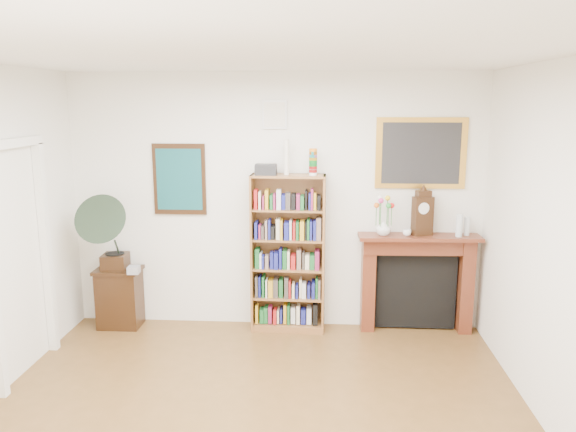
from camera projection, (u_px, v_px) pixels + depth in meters
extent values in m
cube|color=white|center=(239.00, 49.00, 3.42)|extent=(4.50, 5.00, 0.01)
cube|color=white|center=(275.00, 202.00, 6.15)|extent=(4.50, 0.01, 2.80)
cube|color=white|center=(46.00, 250.00, 5.54)|extent=(0.08, 0.08, 2.10)
cube|color=white|center=(9.00, 143.00, 4.86)|extent=(0.08, 1.02, 0.08)
cube|color=black|center=(180.00, 179.00, 6.14)|extent=(0.58, 0.03, 0.78)
cube|color=#114D53|center=(179.00, 180.00, 6.13)|extent=(0.50, 0.01, 0.67)
cube|color=white|center=(275.00, 115.00, 5.94)|extent=(0.26, 0.03, 0.30)
cube|color=silver|center=(274.00, 115.00, 5.92)|extent=(0.22, 0.01, 0.26)
cube|color=gold|center=(421.00, 153.00, 5.92)|extent=(0.95, 0.03, 0.75)
cube|color=#262628|center=(421.00, 153.00, 5.91)|extent=(0.82, 0.01, 0.65)
cube|color=brown|center=(253.00, 253.00, 6.11)|extent=(0.03, 0.28, 1.73)
cube|color=brown|center=(324.00, 254.00, 6.06)|extent=(0.03, 0.28, 1.73)
cube|color=brown|center=(288.00, 176.00, 5.92)|extent=(0.80, 0.30, 0.02)
cube|color=brown|center=(288.00, 325.00, 6.25)|extent=(0.80, 0.30, 0.07)
cube|color=brown|center=(289.00, 251.00, 6.22)|extent=(0.79, 0.04, 1.73)
cube|color=brown|center=(288.00, 297.00, 6.19)|extent=(0.75, 0.28, 0.02)
cube|color=brown|center=(288.00, 268.00, 6.12)|extent=(0.75, 0.28, 0.02)
cube|color=brown|center=(288.00, 239.00, 6.05)|extent=(0.75, 0.28, 0.02)
cube|color=brown|center=(288.00, 210.00, 5.99)|extent=(0.75, 0.28, 0.02)
cube|color=black|center=(120.00, 297.00, 6.27)|extent=(0.50, 0.36, 0.67)
cube|color=#4F2512|center=(368.00, 284.00, 6.15)|extent=(0.15, 0.20, 1.05)
cube|color=#4F2512|center=(466.00, 286.00, 6.08)|extent=(0.15, 0.20, 1.05)
cube|color=#4F2512|center=(418.00, 246.00, 6.02)|extent=(1.20, 0.23, 0.17)
cube|color=#4F2512|center=(419.00, 237.00, 5.97)|extent=(1.30, 0.34, 0.04)
cube|color=black|center=(415.00, 290.00, 6.19)|extent=(0.87, 0.09, 0.84)
cube|color=black|center=(115.00, 261.00, 6.21)|extent=(0.28, 0.28, 0.16)
cylinder|color=black|center=(115.00, 254.00, 6.19)|extent=(0.22, 0.22, 0.01)
cone|color=#2A3C2D|center=(107.00, 225.00, 5.96)|extent=(0.57, 0.69, 0.69)
cube|color=#B8B8C5|center=(134.00, 270.00, 6.03)|extent=(0.13, 0.13, 0.08)
cube|color=black|center=(422.00, 216.00, 5.93)|extent=(0.23, 0.17, 0.41)
cylinder|color=white|center=(424.00, 208.00, 5.85)|extent=(0.12, 0.05, 0.12)
cube|color=black|center=(423.00, 194.00, 5.88)|extent=(0.17, 0.14, 0.08)
imported|color=silver|center=(383.00, 228.00, 5.95)|extent=(0.19, 0.19, 0.17)
imported|color=white|center=(407.00, 233.00, 5.93)|extent=(0.10, 0.10, 0.07)
cylinder|color=silver|center=(459.00, 225.00, 5.89)|extent=(0.07, 0.07, 0.24)
cylinder|color=silver|center=(467.00, 226.00, 5.94)|extent=(0.06, 0.06, 0.20)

